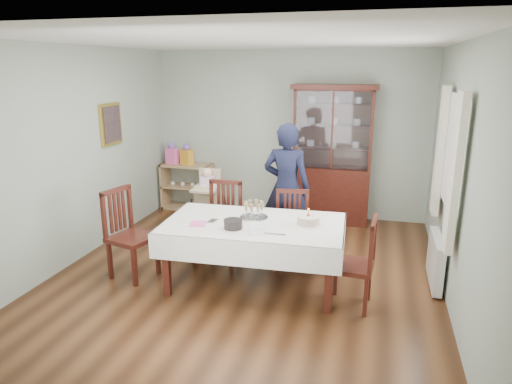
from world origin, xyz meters
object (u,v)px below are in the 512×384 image
(sideboard, at_px, (187,186))
(high_chair, at_px, (208,209))
(china_cabinet, at_px, (332,153))
(chair_end_right, at_px, (352,280))
(chair_far_left, at_px, (222,237))
(gift_bag_pink, at_px, (172,154))
(champagne_tray, at_px, (254,213))
(chair_end_left, at_px, (132,251))
(chair_far_right, at_px, (291,245))
(dining_table, at_px, (254,254))
(woman, at_px, (287,188))
(gift_bag_orange, at_px, (187,155))
(birthday_cake, at_px, (308,221))

(sideboard, relative_size, high_chair, 0.88)
(china_cabinet, xyz_separation_m, high_chair, (-1.67, -1.13, -0.72))
(sideboard, bearing_deg, chair_end_right, -42.08)
(high_chair, bearing_deg, chair_far_left, -60.27)
(gift_bag_pink, bearing_deg, champagne_tray, -48.16)
(chair_end_left, relative_size, chair_end_right, 1.09)
(chair_far_right, height_order, champagne_tray, same)
(chair_end_right, bearing_deg, dining_table, -95.80)
(dining_table, distance_m, china_cabinet, 2.69)
(chair_end_right, xyz_separation_m, woman, (-0.98, 1.36, 0.58))
(gift_bag_pink, bearing_deg, chair_end_right, -39.56)
(chair_far_left, distance_m, chair_far_right, 0.91)
(woman, distance_m, gift_bag_pink, 2.66)
(high_chair, height_order, gift_bag_orange, gift_bag_orange)
(birthday_cake, xyz_separation_m, gift_bag_pink, (-2.76, 2.45, 0.15))
(gift_bag_pink, bearing_deg, sideboard, 4.46)
(sideboard, distance_m, gift_bag_orange, 0.56)
(chair_end_right, height_order, birthday_cake, chair_end_right)
(woman, bearing_deg, dining_table, 87.03)
(woman, relative_size, high_chair, 1.70)
(chair_far_left, xyz_separation_m, high_chair, (-0.49, 0.80, 0.10))
(chair_far_left, relative_size, woman, 0.58)
(woman, bearing_deg, high_chair, -6.34)
(woman, bearing_deg, sideboard, -30.06)
(china_cabinet, distance_m, chair_far_right, 2.10)
(high_chair, distance_m, gift_bag_pink, 1.67)
(chair_end_right, height_order, high_chair, high_chair)
(chair_far_left, bearing_deg, dining_table, -45.82)
(chair_end_right, xyz_separation_m, gift_bag_pink, (-3.28, 2.71, 0.67))
(chair_end_left, bearing_deg, woman, -35.69)
(chair_end_right, relative_size, gift_bag_orange, 2.69)
(chair_end_right, height_order, champagne_tray, chair_end_right)
(china_cabinet, distance_m, birthday_cake, 2.47)
(dining_table, xyz_separation_m, birthday_cake, (0.60, 0.07, 0.43))
(chair_far_left, height_order, champagne_tray, chair_far_left)
(dining_table, height_order, high_chair, high_chair)
(chair_far_right, bearing_deg, chair_end_right, -54.56)
(sideboard, xyz_separation_m, chair_end_right, (3.02, -2.73, -0.11))
(china_cabinet, xyz_separation_m, chair_far_left, (-1.18, -1.93, -0.82))
(sideboard, height_order, birthday_cake, birthday_cake)
(chair_end_left, xyz_separation_m, champagne_tray, (1.42, 0.29, 0.51))
(champagne_tray, xyz_separation_m, birthday_cake, (0.64, -0.08, -0.01))
(gift_bag_pink, bearing_deg, china_cabinet, -0.03)
(dining_table, bearing_deg, birthday_cake, 6.33)
(sideboard, distance_m, high_chair, 1.42)
(dining_table, bearing_deg, gift_bag_orange, 126.80)
(china_cabinet, relative_size, gift_bag_orange, 5.99)
(birthday_cake, height_order, gift_bag_pink, gift_bag_pink)
(china_cabinet, bearing_deg, chair_end_right, -79.12)
(china_cabinet, height_order, gift_bag_pink, china_cabinet)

